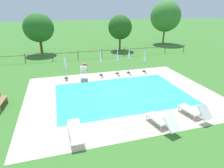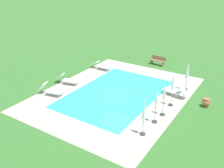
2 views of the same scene
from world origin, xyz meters
name	(u,v)px [view 2 (image 2 of 2)]	position (x,y,z in m)	size (l,w,h in m)	color
ground_plane	(116,93)	(0.00, 0.00, 0.00)	(160.00, 160.00, 0.00)	#3D752D
pool_deck_paving	(116,93)	(0.00, 0.00, 0.00)	(12.96, 9.96, 0.01)	beige
swimming_pool_water	(116,93)	(0.00, 0.00, 0.01)	(8.89, 5.89, 0.01)	#38C6D1
pool_coping_rim	(116,93)	(0.00, 0.00, 0.01)	(9.37, 6.37, 0.01)	beige
sun_lounger_north_near_steps	(101,66)	(-3.61, -3.87, 0.36)	(0.64, 2.06, 0.75)	white
sun_lounger_north_mid	(51,90)	(2.83, -3.98, 0.39)	(0.95, 1.97, 0.96)	white
sun_lounger_north_far	(175,91)	(-2.05, 3.88, 0.39)	(0.84, 1.92, 0.98)	white
sun_lounger_north_end	(67,80)	(0.64, -4.31, 0.37)	(0.99, 2.08, 0.84)	white
patio_umbrella_closed_row_west	(164,94)	(1.03, 4.20, 1.54)	(0.32, 0.32, 2.34)	#383838
patio_umbrella_closed_row_mid_west	(144,112)	(3.63, 4.06, 1.49)	(0.32, 0.32, 2.37)	#383838
patio_umbrella_closed_row_centre	(156,100)	(2.09, 4.12, 1.57)	(0.32, 0.32, 2.42)	#383838
patio_umbrella_closed_row_mid_east	(188,71)	(-3.51, 4.25, 1.55)	(0.32, 0.32, 2.37)	#383838
patio_umbrella_closed_row_east	(173,84)	(-0.49, 4.18, 1.60)	(0.32, 0.32, 2.46)	#383838
wooden_bench_lawn_side	(158,60)	(-7.70, 0.13, 0.47)	(0.59, 1.54, 0.87)	#937047
terracotta_urn_near_fence	(206,102)	(-1.60, 6.27, 0.34)	(0.55, 0.55, 0.62)	#B7663D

